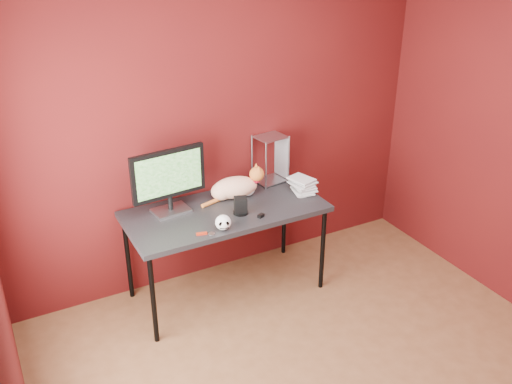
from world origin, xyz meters
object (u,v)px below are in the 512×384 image
monitor (169,178)px  skull_mug (223,222)px  cat (235,187)px  speaker (241,206)px  book_stack (296,121)px  desk (225,215)px

monitor → skull_mug: size_ratio=4.79×
cat → speaker: bearing=-99.5°
skull_mug → book_stack: bearing=37.7°
cat → monitor: bearing=-172.3°
book_stack → desk: bearing=-179.9°
desk → cat: cat is taller
monitor → cat: size_ratio=1.06×
speaker → book_stack: book_stack is taller
desk → book_stack: size_ratio=1.26×
desk → cat: size_ratio=2.77×
skull_mug → cat: bearing=72.1°
speaker → book_stack: (0.53, 0.12, 0.54)m
monitor → book_stack: (0.98, -0.15, 0.32)m
desk → monitor: monitor is taller
speaker → monitor: bearing=169.3°
cat → skull_mug: 0.52m
book_stack → speaker: bearing=-167.8°
monitor → cat: bearing=-6.1°
cat → speaker: size_ratio=4.18×
cat → book_stack: size_ratio=0.45×
speaker → book_stack: 0.77m
skull_mug → desk: bearing=80.0°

